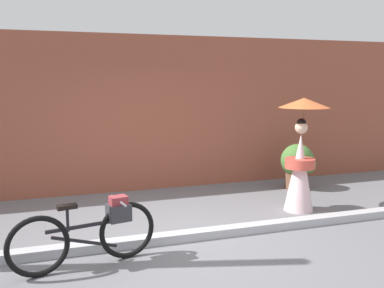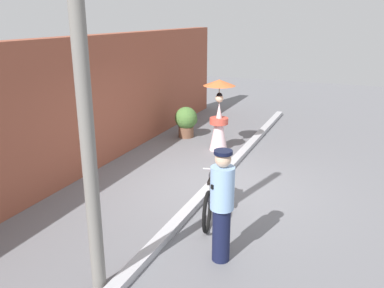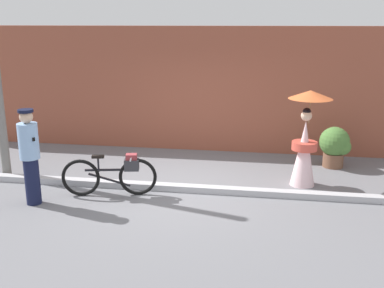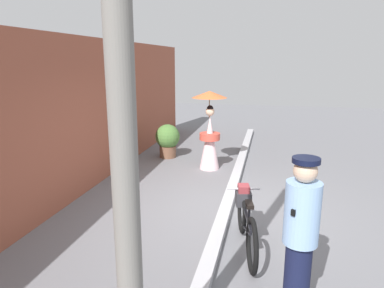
# 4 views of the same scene
# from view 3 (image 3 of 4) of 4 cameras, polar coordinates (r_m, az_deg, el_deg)

# --- Properties ---
(ground_plane) EXTENTS (30.00, 30.00, 0.00)m
(ground_plane) POSITION_cam_3_polar(r_m,az_deg,el_deg) (8.66, -1.80, -5.91)
(ground_plane) COLOR slate
(building_wall) EXTENTS (14.00, 0.40, 3.02)m
(building_wall) POSITION_cam_3_polar(r_m,az_deg,el_deg) (11.20, 1.10, 6.97)
(building_wall) COLOR brown
(building_wall) RESTS_ON ground_plane
(sidewalk_curb) EXTENTS (14.00, 0.20, 0.12)m
(sidewalk_curb) POSITION_cam_3_polar(r_m,az_deg,el_deg) (8.64, -1.81, -5.54)
(sidewalk_curb) COLOR #B2B2B7
(sidewalk_curb) RESTS_ON ground_plane
(bicycle_near_officer) EXTENTS (1.72, 0.53, 0.79)m
(bicycle_near_officer) POSITION_cam_3_polar(r_m,az_deg,el_deg) (8.42, -9.87, -3.76)
(bicycle_near_officer) COLOR black
(bicycle_near_officer) RESTS_ON ground_plane
(person_officer) EXTENTS (0.34, 0.34, 1.70)m
(person_officer) POSITION_cam_3_polar(r_m,az_deg,el_deg) (8.26, -19.82, -1.25)
(person_officer) COLOR #141938
(person_officer) RESTS_ON ground_plane
(person_with_parasol) EXTENTS (0.83, 0.83, 1.87)m
(person_with_parasol) POSITION_cam_3_polar(r_m,az_deg,el_deg) (8.95, 14.17, 0.76)
(person_with_parasol) COLOR silver
(person_with_parasol) RESTS_ON ground_plane
(potted_plant_by_door) EXTENTS (0.67, 0.65, 0.90)m
(potted_plant_by_door) POSITION_cam_3_polar(r_m,az_deg,el_deg) (10.37, 17.66, -0.15)
(potted_plant_by_door) COLOR brown
(potted_plant_by_door) RESTS_ON ground_plane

